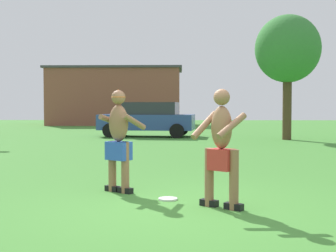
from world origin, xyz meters
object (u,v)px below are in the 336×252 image
player_in_red (221,146)px  frisbee (168,199)px  tree_behind_players (288,50)px  player_with_cap (119,136)px  car_blue_mid_lot (148,119)px

player_in_red → frisbee: player_in_red is taller
player_in_red → frisbee: (-0.75, 0.55, -0.85)m
player_in_red → tree_behind_players: bearing=73.7°
player_with_cap → frisbee: bearing=-36.3°
frisbee → car_blue_mid_lot: (-1.32, 14.45, 0.81)m
frisbee → tree_behind_players: (4.63, 12.67, 3.73)m
player_with_cap → player_in_red: 1.95m
player_in_red → car_blue_mid_lot: bearing=97.9°
player_with_cap → car_blue_mid_lot: bearing=92.1°
player_with_cap → player_in_red: player_with_cap is taller
player_in_red → tree_behind_players: (3.88, 13.22, 2.88)m
player_with_cap → tree_behind_players: bearing=65.7°
frisbee → tree_behind_players: size_ratio=0.06×
frisbee → player_in_red: bearing=-36.2°
player_in_red → frisbee: 1.26m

